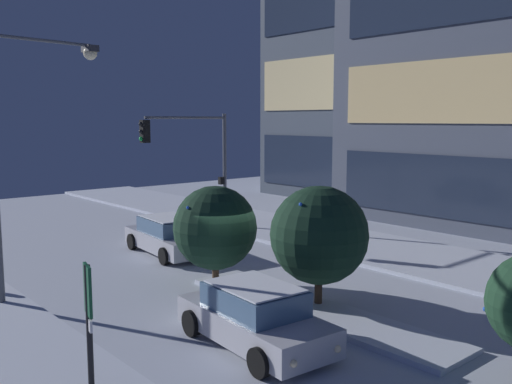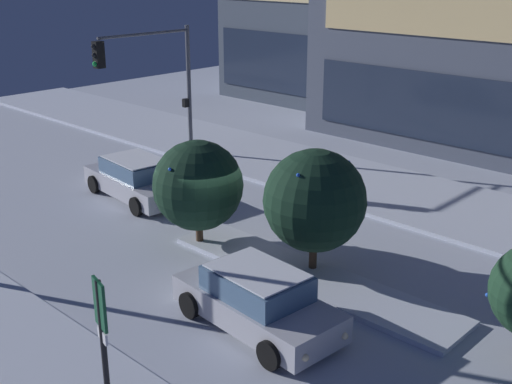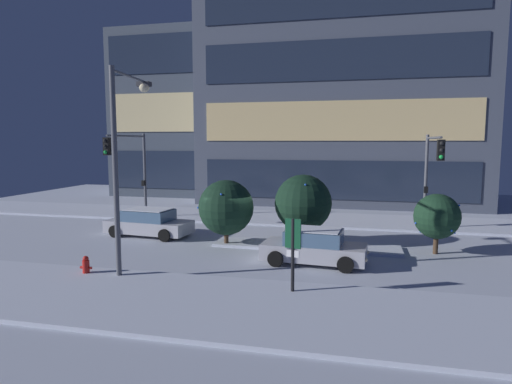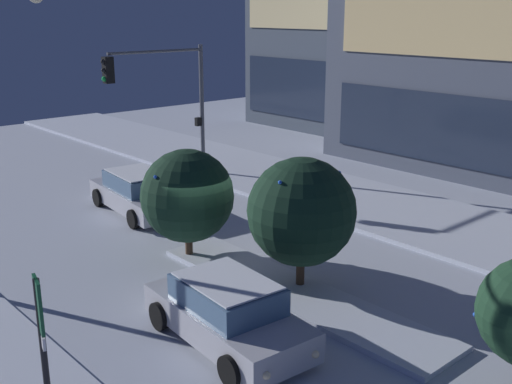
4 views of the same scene
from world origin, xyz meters
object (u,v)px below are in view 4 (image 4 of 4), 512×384
object	(u,v)px
traffic_light_corner_far_left	(165,89)
car_far	(139,193)
decorated_tree_median	(187,196)
decorated_tree_left_of_median	(302,212)
parking_info_sign	(41,328)
car_near	(227,313)

from	to	relation	value
traffic_light_corner_far_left	car_far	bearing A→B (deg)	41.36
car_far	decorated_tree_median	xyz separation A→B (m)	(4.79, -1.25, 1.21)
car_far	decorated_tree_median	size ratio (longest dim) A/B	1.48
decorated_tree_median	decorated_tree_left_of_median	bearing A→B (deg)	14.17
decorated_tree_median	decorated_tree_left_of_median	size ratio (longest dim) A/B	0.93
decorated_tree_left_of_median	parking_info_sign	bearing A→B (deg)	-85.69
car_near	decorated_tree_left_of_median	xyz separation A→B (m)	(-0.86, 3.16, 1.42)
decorated_tree_median	car_near	bearing A→B (deg)	-26.27
decorated_tree_median	decorated_tree_left_of_median	xyz separation A→B (m)	(3.67, 0.93, 0.21)
parking_info_sign	decorated_tree_left_of_median	distance (m)	7.18
car_near	decorated_tree_left_of_median	bearing A→B (deg)	109.82
car_near	car_far	size ratio (longest dim) A/B	0.93
car_near	parking_info_sign	bearing A→B (deg)	-89.98
car_near	decorated_tree_median	bearing A→B (deg)	158.35
traffic_light_corner_far_left	decorated_tree_left_of_median	xyz separation A→B (m)	(11.19, -3.42, -1.80)
parking_info_sign	decorated_tree_left_of_median	xyz separation A→B (m)	(-0.54, 7.15, 0.47)
car_far	decorated_tree_median	bearing A→B (deg)	171.41
car_near	traffic_light_corner_far_left	bearing A→B (deg)	155.97
car_near	decorated_tree_left_of_median	distance (m)	3.57
decorated_tree_median	traffic_light_corner_far_left	bearing A→B (deg)	149.96
car_near	parking_info_sign	distance (m)	4.11
car_far	decorated_tree_left_of_median	bearing A→B (deg)	-176.16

